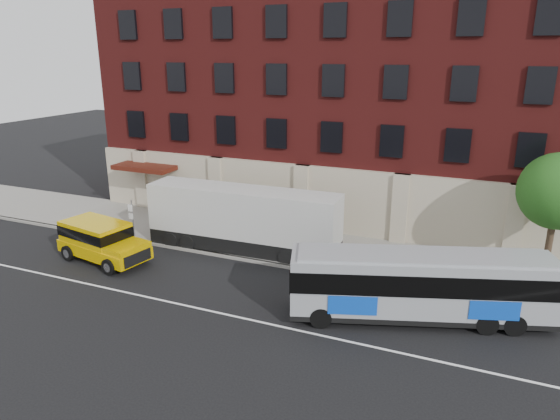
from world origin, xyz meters
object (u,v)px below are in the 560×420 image
at_px(city_bus, 421,284).
at_px(shipping_container, 243,221).
at_px(street_tree, 558,194).
at_px(yellow_suv, 100,239).
at_px(sign_pole, 132,217).

distance_m(city_bus, shipping_container, 10.91).
distance_m(street_tree, city_bus, 8.48).
xyz_separation_m(street_tree, yellow_suv, (-21.76, -6.34, -3.21)).
relative_size(street_tree, yellow_suv, 1.11).
xyz_separation_m(sign_pole, city_bus, (16.91, -2.81, 0.17)).
xyz_separation_m(street_tree, city_bus, (-5.13, -6.15, -2.79)).
height_order(city_bus, yellow_suv, city_bus).
xyz_separation_m(sign_pole, yellow_suv, (0.28, -3.01, -0.26)).
height_order(city_bus, shipping_container, shipping_container).
bearing_deg(sign_pole, shipping_container, 9.28).
xyz_separation_m(sign_pole, street_tree, (22.04, 3.34, 2.96)).
relative_size(yellow_suv, shipping_container, 0.51).
height_order(sign_pole, shipping_container, shipping_container).
distance_m(street_tree, shipping_container, 15.70).
bearing_deg(city_bus, sign_pole, 170.55).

